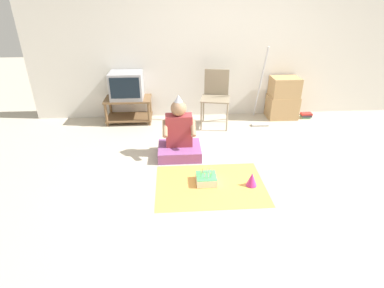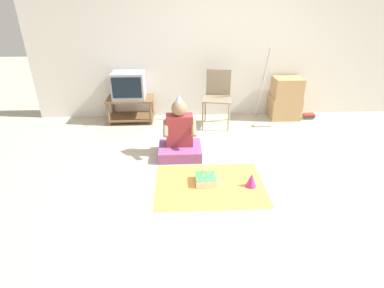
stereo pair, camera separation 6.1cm
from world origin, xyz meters
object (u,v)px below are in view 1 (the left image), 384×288
Objects in this scene: tv at (127,85)px; dust_mop at (260,102)px; book_pile at (306,115)px; party_hat_blue at (251,179)px; cardboard_box_stack at (283,98)px; person_seated at (179,138)px; birthday_cake at (206,179)px; folding_chair at (216,94)px.

tv is 2.18m from dust_mop.
dust_mop is at bearing -6.02° from tv.
dust_mop is 6.89× the size of book_pile.
tv reaches higher than party_hat_blue.
cardboard_box_stack is 0.53m from dust_mop.
book_pile is at bearing 53.51° from party_hat_blue.
person_seated reaches higher than birthday_cake.
dust_mop is 7.94× the size of party_hat_blue.
book_pile is 0.22× the size of person_seated.
tv is at bearing 171.62° from folding_chair.
folding_chair reaches higher than book_pile.
party_hat_blue is at bearing -107.46° from dust_mop.
cardboard_box_stack reaches higher than book_pile.
book_pile is (0.43, -0.06, -0.30)m from cardboard_box_stack.
dust_mop reaches higher than book_pile.
folding_chair is 1.24m from person_seated.
person_seated is 1.12m from party_hat_blue.
folding_chair is (1.43, -0.21, -0.10)m from tv.
party_hat_blue is at bearing -10.57° from birthday_cake.
dust_mop is 1.52× the size of person_seated.
party_hat_blue is at bearing -116.95° from cardboard_box_stack.
person_seated is at bearing -152.05° from book_pile.
tv reaches higher than birthday_cake.
birthday_cake is 0.51m from party_hat_blue.
dust_mop reaches higher than tv.
birthday_cake is at bearing -121.98° from dust_mop.
cardboard_box_stack is at bearing 0.16° from tv.
dust_mop is at bearing 37.01° from person_seated.
person_seated is at bearing -120.96° from folding_chair.
folding_chair is 0.75m from dust_mop.
dust_mop is at bearing 72.54° from party_hat_blue.
cardboard_box_stack is 0.52m from book_pile.
folding_chair is 1.06× the size of person_seated.
cardboard_box_stack is at bearing 171.76° from book_pile.
dust_mop is 0.97m from book_pile.
dust_mop reaches higher than party_hat_blue.
birthday_cake is at bearing -60.64° from tv.
tv is at bearing 173.98° from dust_mop.
cardboard_box_stack is at bearing 51.69° from birthday_cake.
dust_mop is 2.04m from birthday_cake.
tv is 3.25× the size of party_hat_blue.
birthday_cake is at bearing 169.43° from party_hat_blue.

